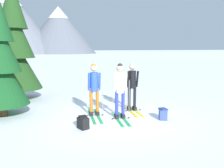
{
  "coord_description": "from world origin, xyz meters",
  "views": [
    {
      "loc": [
        -2.56,
        -7.44,
        2.37
      ],
      "look_at": [
        0.24,
        0.52,
        1.05
      ],
      "focal_mm": 37.27,
      "sensor_mm": 36.0,
      "label": 1
    }
  ],
  "objects": [
    {
      "name": "ground_plane",
      "position": [
        0.0,
        0.0,
        0.0
      ],
      "size": [
        400.0,
        400.0,
        0.0
      ],
      "primitive_type": "plane",
      "color": "white"
    },
    {
      "name": "skier_in_blue",
      "position": [
        -0.51,
        0.27,
        1.05
      ],
      "size": [
        0.61,
        1.81,
        1.84
      ],
      "color": "green",
      "rests_on": "ground"
    },
    {
      "name": "skier_in_white",
      "position": [
        0.21,
        -0.35,
        1.05
      ],
      "size": [
        0.6,
        1.65,
        1.87
      ],
      "color": "green",
      "rests_on": "ground"
    },
    {
      "name": "skier_in_black",
      "position": [
        1.01,
        0.42,
        1.02
      ],
      "size": [
        0.61,
        1.67,
        1.83
      ],
      "color": "yellow",
      "rests_on": "ground"
    },
    {
      "name": "pine_tree_near",
      "position": [
        -3.18,
        3.85,
        2.48
      ],
      "size": [
        2.24,
        2.24,
        5.41
      ],
      "color": "#51381E",
      "rests_on": "ground"
    },
    {
      "name": "pine_tree_mid",
      "position": [
        -3.53,
        1.24,
        1.99
      ],
      "size": [
        1.8,
        1.8,
        4.36
      ],
      "color": "#51381E",
      "rests_on": "ground"
    },
    {
      "name": "backpack_on_snow_front",
      "position": [
        1.53,
        -0.94,
        0.19
      ],
      "size": [
        0.34,
        0.39,
        0.38
      ],
      "color": "#384C99",
      "rests_on": "ground"
    },
    {
      "name": "backpack_on_snow_beside",
      "position": [
        -1.18,
        -0.94,
        0.19
      ],
      "size": [
        0.34,
        0.39,
        0.38
      ],
      "color": "black",
      "rests_on": "ground"
    },
    {
      "name": "mountain_ridge_distant",
      "position": [
        -6.56,
        95.47,
        13.17
      ],
      "size": [
        58.83,
        44.25,
        27.88
      ],
      "color": "slate",
      "rests_on": "ground"
    }
  ]
}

